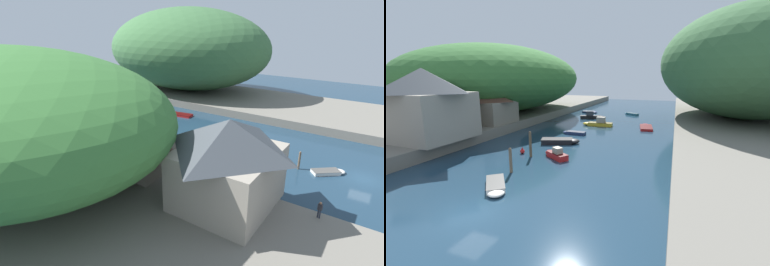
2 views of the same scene
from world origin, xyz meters
The scene contains 20 objects.
water_surface centered at (0.00, 30.00, 0.00)m, with size 130.00×130.00×0.00m, color #1E384C.
left_bank centered at (-23.83, 30.00, 0.78)m, with size 22.00×120.00×1.56m.
right_bank centered at (23.83, 30.00, 0.78)m, with size 22.00×120.00×1.56m.
hillside_right centered at (24.93, 45.03, 11.64)m, with size 31.36×43.91×20.15m.
waterfront_building centered at (-16.41, 10.60, 6.09)m, with size 10.21×9.17×8.74m.
boathouse_shed centered at (-16.06, 22.66, 4.31)m, with size 6.17×7.46×5.31m.
boat_yellow_tender centered at (0.05, 13.38, 0.43)m, with size 3.80×3.04×1.34m.
boat_white_cruiser centered at (7.93, 35.46, 0.20)m, with size 2.98×6.58×0.41m.
boat_moored_right centered at (-1.02, 34.28, 0.52)m, with size 5.83×1.79×1.74m.
boat_mid_channel centered at (-1.93, 19.55, 0.35)m, with size 5.67×3.63×0.71m.
boat_far_upstream centered at (-0.90, 3.81, 0.23)m, with size 3.84×4.24×0.48m.
boat_cabin_cruiser centered at (-4.52, 42.26, 0.52)m, with size 5.79×3.02×1.72m.
boat_navy_launch centered at (2.58, 51.27, 0.25)m, with size 3.93×3.17×0.51m.
boat_open_rowboat centered at (-2.67, 25.79, 0.24)m, with size 3.97×1.36×0.49m.
boat_far_right_bank centered at (-7.96, 51.22, 0.22)m, with size 3.86×2.02×0.44m.
mooring_post_nearest centered at (-1.95, 7.51, 1.28)m, with size 0.29×0.29×2.54m.
mooring_post_second centered at (-2.83, 12.67, 1.55)m, with size 0.31×0.31×3.08m.
channel_buoy_near centered at (-4.43, 13.38, 0.33)m, with size 0.56×0.56×0.84m.
person_on_quay centered at (-15.31, 12.21, 2.54)m, with size 0.33×0.43×1.69m.
person_by_boathouse centered at (-13.75, 2.40, 2.54)m, with size 0.31×0.42×1.69m.
Camera 1 is at (-39.33, -1.11, 18.71)m, focal length 28.00 mm.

